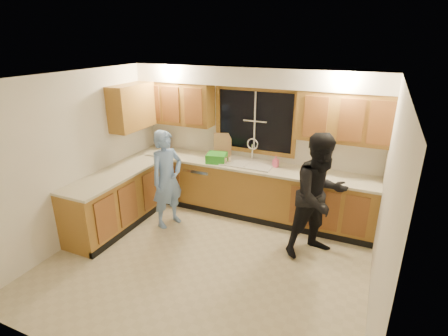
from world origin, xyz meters
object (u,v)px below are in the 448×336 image
object	(u,v)px
man	(167,179)
dish_crate	(217,158)
woman	(320,196)
knife_block	(167,143)
sink	(248,167)
dishwasher	(204,184)
soap_bottle	(276,161)
stove	(91,215)
bowl	(315,173)

from	to	relation	value
man	dish_crate	xyz separation A→B (m)	(0.52, 0.76, 0.19)
woman	knife_block	bearing A→B (deg)	117.37
sink	dishwasher	bearing A→B (deg)	-179.01
woman	dish_crate	xyz separation A→B (m)	(-1.85, 0.62, 0.10)
sink	soap_bottle	xyz separation A→B (m)	(0.46, 0.06, 0.15)
stove	dish_crate	world-z (taller)	dish_crate
dish_crate	woman	bearing A→B (deg)	-18.47
man	woman	size ratio (longest dim) A/B	0.90
dishwasher	bowl	distance (m)	2.04
man	woman	bearing A→B (deg)	-66.83
man	stove	bearing A→B (deg)	160.98
dishwasher	knife_block	world-z (taller)	knife_block
man	sink	bearing A→B (deg)	-30.18
dish_crate	soap_bottle	distance (m)	1.01
stove	knife_block	size ratio (longest dim) A/B	4.12
soap_bottle	dish_crate	bearing A→B (deg)	-169.71
stove	man	distance (m)	1.25
man	woman	xyz separation A→B (m)	(2.37, 0.15, 0.09)
man	bowl	bearing A→B (deg)	-48.45
sink	dish_crate	distance (m)	0.56
stove	woman	distance (m)	3.33
dishwasher	woman	distance (m)	2.34
knife_block	dish_crate	distance (m)	1.22
dishwasher	soap_bottle	bearing A→B (deg)	3.13
soap_bottle	bowl	distance (m)	0.67
stove	woman	bearing A→B (deg)	19.18
knife_block	bowl	world-z (taller)	knife_block
man	dishwasher	bearing A→B (deg)	6.75
sink	bowl	size ratio (longest dim) A/B	3.77
stove	knife_block	xyz separation A→B (m)	(0.09, 1.99, 0.58)
woman	soap_bottle	size ratio (longest dim) A/B	9.47
woman	soap_bottle	distance (m)	1.18
soap_bottle	knife_block	bearing A→B (deg)	177.08
bowl	dishwasher	bearing A→B (deg)	-179.95
dishwasher	knife_block	size ratio (longest dim) A/B	3.75
sink	woman	distance (m)	1.51
knife_block	man	bearing A→B (deg)	-63.03
sink	man	size ratio (longest dim) A/B	0.54
dishwasher	sink	bearing A→B (deg)	0.99
dishwasher	soap_bottle	xyz separation A→B (m)	(1.31, 0.07, 0.60)
knife_block	soap_bottle	xyz separation A→B (m)	(2.17, -0.11, -0.01)
bowl	stove	bearing A→B (deg)	-148.20
sink	stove	xyz separation A→B (m)	(-1.80, -1.82, -0.41)
dish_crate	bowl	distance (m)	1.66
stove	bowl	bearing A→B (deg)	31.80
dish_crate	bowl	xyz separation A→B (m)	(1.65, 0.11, -0.05)
man	knife_block	size ratio (longest dim) A/B	7.33
dishwasher	dish_crate	world-z (taller)	dish_crate
stove	man	xyz separation A→B (m)	(0.75, 0.94, 0.35)
woman	soap_bottle	bearing A→B (deg)	91.18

